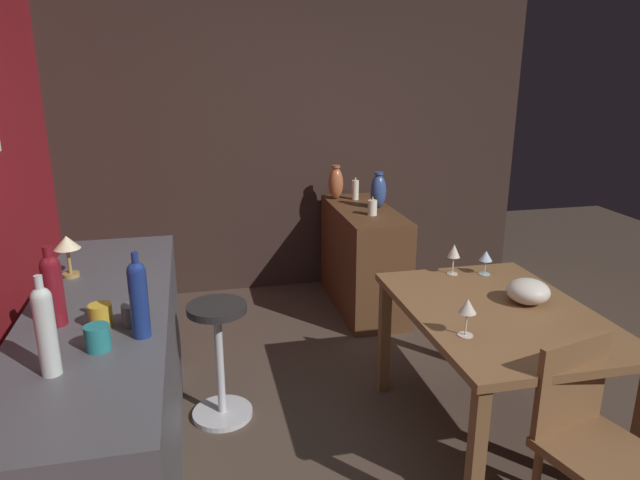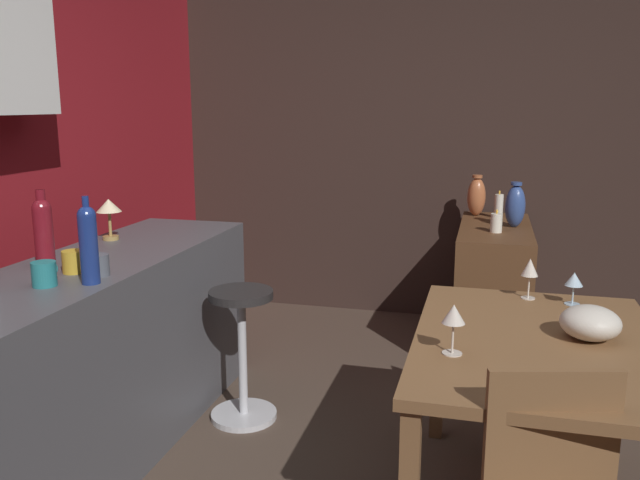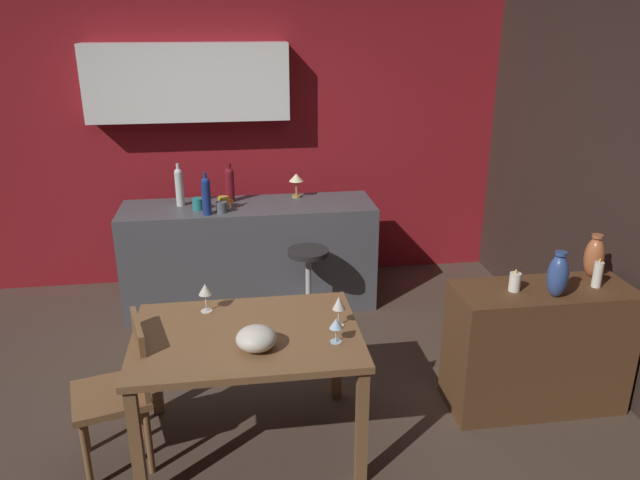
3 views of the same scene
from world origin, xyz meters
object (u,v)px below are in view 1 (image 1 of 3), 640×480
pillar_candle_short (355,190)px  vase_ceramic_blue (378,191)px  bar_stool (220,358)px  wine_bottle_clear (45,328)px  cup_teal (98,337)px  wine_bottle_cobalt (139,297)px  dining_table (498,326)px  wine_bottle_ruby (53,287)px  wine_glass_center (467,307)px  vase_copper (336,183)px  wine_glass_left (454,252)px  sideboard_cabinet (363,259)px  counter_lamp (67,246)px  pillar_candle_tall (372,208)px  fruit_bowl (528,291)px  cup_slate (133,315)px  wine_glass_right (486,257)px  chair_near_window (590,438)px  cup_mustard (101,315)px

pillar_candle_short → vase_ceramic_blue: (-0.32, -0.09, 0.05)m
bar_stool → vase_ceramic_blue: 1.95m
wine_bottle_clear → cup_teal: (0.15, -0.13, -0.12)m
wine_bottle_cobalt → dining_table: bearing=-81.5°
wine_bottle_ruby → wine_bottle_clear: bearing=-171.8°
wine_glass_center → vase_copper: 2.43m
wine_bottle_cobalt → wine_glass_left: bearing=-65.2°
bar_stool → sideboard_cabinet: bearing=-42.9°
bar_stool → wine_bottle_ruby: (-0.58, 0.65, 0.70)m
counter_lamp → pillar_candle_tall: bearing=-59.7°
wine_glass_left → pillar_candle_short: size_ratio=0.96×
dining_table → cup_teal: size_ratio=9.88×
fruit_bowl → vase_copper: bearing=12.1°
wine_bottle_ruby → cup_teal: 0.34m
wine_glass_center → cup_slate: bearing=86.4°
bar_stool → fruit_bowl: bearing=-106.8°
bar_stool → vase_ceramic_blue: vase_ceramic_blue is taller
wine_glass_right → pillar_candle_short: 1.69m
cup_slate → chair_near_window: bearing=-107.5°
pillar_candle_tall → counter_lamp: bearing=120.3°
pillar_candle_short → wine_bottle_ruby: bearing=139.6°
pillar_candle_tall → wine_bottle_clear: bearing=139.3°
bar_stool → wine_bottle_ruby: size_ratio=2.05×
chair_near_window → wine_bottle_ruby: 2.21m
fruit_bowl → cup_slate: cup_slate is taller
wine_bottle_cobalt → cup_mustard: bearing=51.8°
wine_glass_center → cup_mustard: size_ratio=1.40×
chair_near_window → wine_glass_left: wine_glass_left is taller
wine_glass_center → fruit_bowl: size_ratio=0.82×
wine_glass_left → cup_mustard: (-0.64, 1.82, 0.07)m
wine_glass_center → wine_bottle_clear: bearing=98.7°
wine_glass_center → pillar_candle_tall: 1.85m
wine_glass_center → cup_slate: size_ratio=1.44×
chair_near_window → bar_stool: (1.20, 1.39, -0.12)m
chair_near_window → cup_teal: size_ratio=6.79×
sideboard_cabinet → counter_lamp: (-1.32, 1.91, 0.65)m
sideboard_cabinet → chair_near_window: 2.51m
wine_glass_right → cup_slate: bearing=108.0°
fruit_bowl → vase_ceramic_blue: (1.77, 0.22, 0.15)m
wine_glass_center → vase_ceramic_blue: (2.05, -0.26, 0.08)m
bar_stool → fruit_bowl: (-0.47, -1.54, 0.44)m
sideboard_cabinet → vase_ceramic_blue: vase_ceramic_blue is taller
wine_glass_left → wine_glass_right: (-0.04, -0.18, -0.03)m
sideboard_cabinet → pillar_candle_short: pillar_candle_short is taller
sideboard_cabinet → wine_glass_right: 1.45m
sideboard_cabinet → wine_bottle_ruby: (-1.89, 1.86, 0.65)m
bar_stool → cup_teal: size_ratio=5.36×
dining_table → wine_glass_left: 0.56m
counter_lamp → vase_copper: (1.70, -1.77, -0.10)m
wine_bottle_ruby → counter_lamp: (0.57, 0.05, -0.01)m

